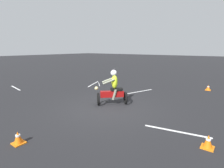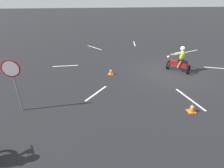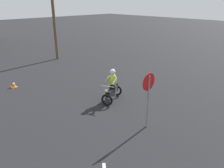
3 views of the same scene
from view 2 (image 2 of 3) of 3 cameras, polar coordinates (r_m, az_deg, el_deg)
ground_plane at (r=11.84m, az=18.36°, el=3.63°), size 120.00×120.00×0.00m
motorcycle_rider_foreground at (r=11.93m, az=21.23°, el=7.10°), size 1.41×1.42×1.66m
stop_sign at (r=7.84m, az=-29.62°, el=2.28°), size 0.70×0.08×2.30m
traffic_cone_near_left at (r=10.88m, az=-0.37°, el=4.02°), size 0.32×0.32×0.37m
traffic_cone_mid_center at (r=8.19m, az=24.65°, el=-7.21°), size 0.32×0.32×0.38m
lane_stripe_e at (r=12.71m, az=-14.99°, el=5.74°), size 1.74×0.14×0.01m
lane_stripe_ne at (r=8.91m, az=-5.14°, el=-2.98°), size 1.18×1.42×0.01m
lane_stripe_n at (r=9.19m, az=24.04°, el=-4.49°), size 0.49×2.04×0.01m
lane_stripe_w at (r=13.95m, az=31.72°, el=4.41°), size 1.87×0.77×0.01m
lane_stripe_w_b at (r=16.94m, az=23.93°, el=9.66°), size 1.97×0.88×0.01m
lane_stripe_s at (r=18.32m, az=7.31°, el=12.96°), size 0.40×1.86×0.01m
lane_stripe_se at (r=16.83m, az=-5.76°, el=11.76°), size 1.28×1.68×0.01m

